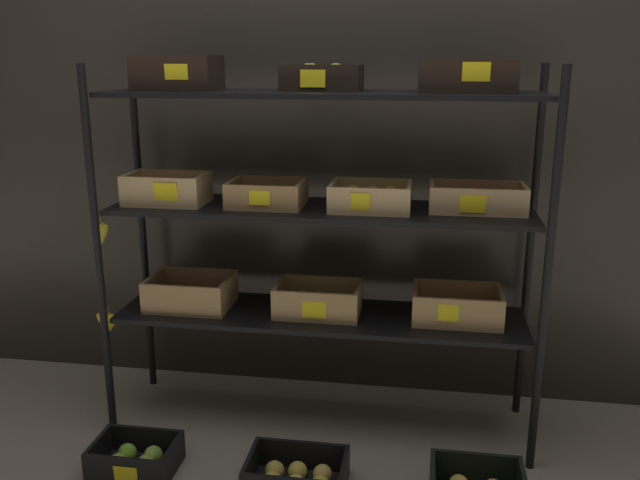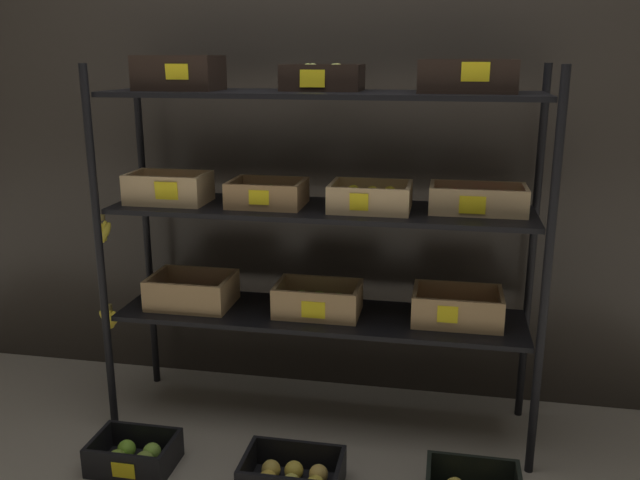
# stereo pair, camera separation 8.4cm
# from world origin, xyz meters

# --- Properties ---
(ground_plane) EXTENTS (10.00, 10.00, 0.00)m
(ground_plane) POSITION_xyz_m (0.00, 0.00, 0.00)
(ground_plane) COLOR gray
(storefront_wall) EXTENTS (4.12, 0.12, 2.75)m
(storefront_wall) POSITION_xyz_m (0.00, 0.42, 1.38)
(storefront_wall) COLOR #2D2823
(storefront_wall) RESTS_ON ground_plane
(display_rack) EXTENTS (1.84, 0.46, 1.55)m
(display_rack) POSITION_xyz_m (-0.00, 0.00, 0.95)
(display_rack) COLOR black
(display_rack) RESTS_ON ground_plane
(crate_ground_apple_green) EXTENTS (0.32, 0.23, 0.12)m
(crate_ground_apple_green) POSITION_xyz_m (-0.64, -0.47, 0.05)
(crate_ground_apple_green) COLOR black
(crate_ground_apple_green) RESTS_ON ground_plane
(crate_ground_apple_gold) EXTENTS (0.37, 0.25, 0.13)m
(crate_ground_apple_gold) POSITION_xyz_m (-0.01, -0.49, 0.05)
(crate_ground_apple_gold) COLOR black
(crate_ground_apple_gold) RESTS_ON ground_plane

